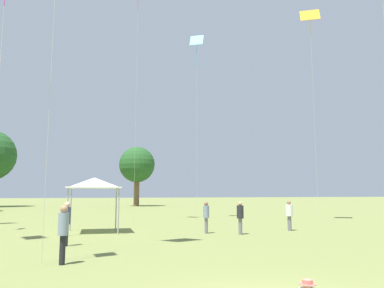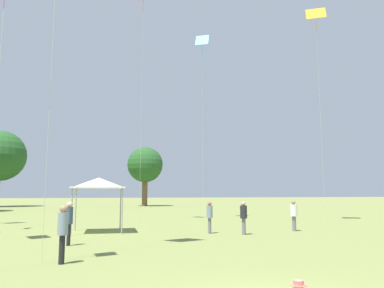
% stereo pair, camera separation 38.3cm
% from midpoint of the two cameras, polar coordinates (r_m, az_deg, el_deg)
% --- Properties ---
extents(person_standing_0, '(0.46, 0.46, 1.80)m').
position_cam_midpoint_polar(person_standing_0, '(12.56, -18.26, -12.08)').
color(person_standing_0, black).
rests_on(person_standing_0, ground).
extents(person_standing_1, '(0.40, 0.40, 1.81)m').
position_cam_midpoint_polar(person_standing_1, '(16.71, -17.56, -10.76)').
color(person_standing_1, black).
rests_on(person_standing_1, ground).
extents(person_standing_3, '(0.36, 0.36, 1.72)m').
position_cam_midpoint_polar(person_standing_3, '(20.21, 8.42, -10.63)').
color(person_standing_3, slate).
rests_on(person_standing_3, ground).
extents(person_standing_4, '(0.33, 0.33, 1.70)m').
position_cam_midpoint_polar(person_standing_4, '(20.61, 3.24, -10.65)').
color(person_standing_4, slate).
rests_on(person_standing_4, ground).
extents(person_standing_6, '(0.57, 0.57, 1.71)m').
position_cam_midpoint_polar(person_standing_6, '(22.71, 15.73, -10.12)').
color(person_standing_6, slate).
rests_on(person_standing_6, ground).
extents(canopy_tent, '(2.94, 2.94, 3.02)m').
position_cam_midpoint_polar(canopy_tent, '(21.84, -13.55, -5.85)').
color(canopy_tent, white).
rests_on(canopy_tent, ground).
extents(kite_0, '(1.27, 1.03, 15.87)m').
position_cam_midpoint_polar(kite_0, '(33.58, 1.89, 14.72)').
color(kite_0, '#339EDB').
rests_on(kite_0, ground).
extents(kite_5, '(0.90, 1.13, 18.71)m').
position_cam_midpoint_polar(kite_5, '(32.33, -7.10, 20.85)').
color(kite_5, red).
rests_on(kite_5, ground).
extents(kite_6, '(1.74, 1.51, 16.74)m').
position_cam_midpoint_polar(kite_6, '(32.46, 18.71, 17.79)').
color(kite_6, orange).
rests_on(kite_6, ground).
extents(distant_tree_0, '(7.89, 7.89, 11.82)m').
position_cam_midpoint_polar(distant_tree_0, '(65.47, -27.09, -1.61)').
color(distant_tree_0, brown).
rests_on(distant_tree_0, ground).
extents(distant_tree_1, '(5.77, 5.77, 9.59)m').
position_cam_midpoint_polar(distant_tree_1, '(61.61, -6.98, -3.21)').
color(distant_tree_1, brown).
rests_on(distant_tree_1, ground).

